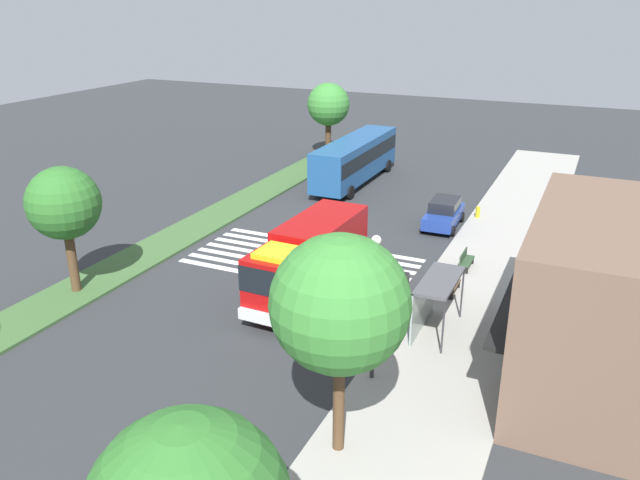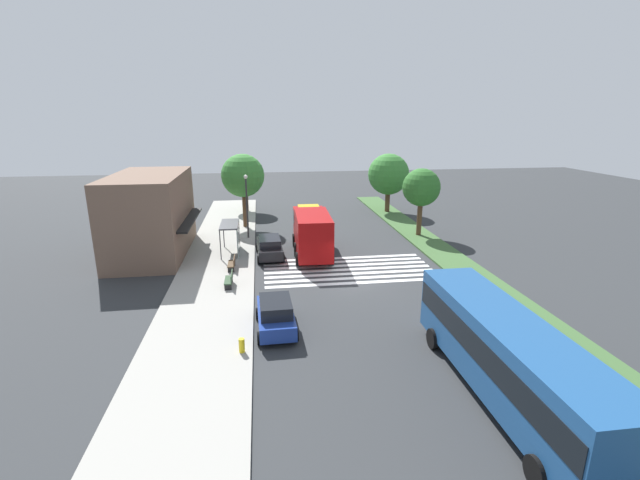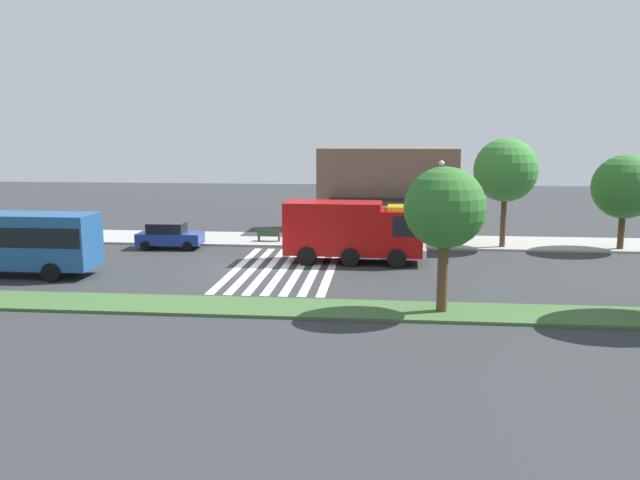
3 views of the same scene
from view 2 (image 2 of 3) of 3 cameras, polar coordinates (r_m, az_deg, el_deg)
name	(u,v)px [view 2 (image 2 of 3)]	position (r m, az deg, el deg)	size (l,w,h in m)	color
ground_plane	(354,279)	(30.46, 4.48, -5.13)	(120.00, 120.00, 0.00)	#2D3033
sidewalk	(213,285)	(29.98, -13.89, -5.78)	(60.00, 5.49, 0.14)	#9E9B93
median_strip	(468,272)	(33.18, 18.80, -4.04)	(60.00, 3.00, 0.14)	#3D6033
crosswalk	(348,269)	(32.26, 3.74, -3.87)	(5.85, 12.38, 0.01)	silver
fire_truck	(311,230)	(35.13, -1.14, 1.30)	(8.48, 3.08, 3.65)	#A50C0C
parked_car_west	(276,314)	(23.31, -5.83, -9.66)	(4.33, 2.15, 1.76)	navy
parked_car_mid	(269,247)	(34.94, -6.63, -0.88)	(4.72, 2.21, 1.68)	black
transit_bus	(508,353)	(18.99, 23.35, -13.45)	(11.86, 2.88, 3.42)	navy
bus_stop_shelter	(234,232)	(35.84, -11.20, 1.04)	(3.50, 1.40, 2.46)	#4C4C51
bench_near_shelter	(232,263)	(32.39, -11.41, -2.99)	(1.60, 0.50, 0.90)	#4C3823
bench_west_of_shelter	(230,279)	(29.28, -11.76, -5.08)	(1.60, 0.50, 0.90)	#2D472D
street_lamp	(247,201)	(39.80, -9.57, 5.09)	(0.36, 0.36, 5.76)	#2D2D30
storefront_building	(151,215)	(37.44, -21.30, 3.06)	(10.64, 6.12, 6.53)	brown
sidewalk_tree_west	(243,176)	(43.71, -10.08, 8.28)	(4.21, 4.21, 7.24)	#513823
sidewalk_tree_center	(245,176)	(51.40, -9.75, 8.25)	(4.16, 4.16, 6.17)	#47301E
median_tree_west	(421,188)	(41.10, 13.13, 6.67)	(3.45, 3.45, 6.21)	#513823
median_tree_center	(389,174)	(50.89, 8.97, 8.48)	(4.66, 4.66, 6.67)	#513823
fire_hydrant	(242,345)	(21.49, -10.21, -13.43)	(0.28, 0.28, 0.70)	gold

